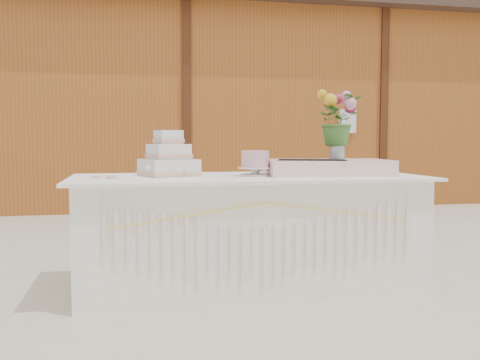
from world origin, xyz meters
name	(u,v)px	position (x,y,z in m)	size (l,w,h in m)	color
ground	(249,286)	(0.00, 0.00, 0.00)	(80.00, 80.00, 0.00)	beige
barn	(174,103)	(-0.01, 5.99, 1.68)	(12.60, 4.60, 3.30)	#924F1E
cake_table	(249,231)	(0.00, 0.00, 0.39)	(2.40, 1.00, 0.77)	white
wedding_cake	(169,160)	(-0.54, 0.12, 0.88)	(0.44, 0.44, 0.31)	silver
pink_cake_stand	(255,162)	(0.04, -0.02, 0.87)	(0.24, 0.24, 0.17)	silver
satin_runner	(327,167)	(0.57, 0.00, 0.82)	(0.86, 0.50, 0.11)	#F7CFC7
flower_vase	(337,149)	(0.65, 0.03, 0.95)	(0.11, 0.11, 0.15)	silver
bouquet	(337,114)	(0.65, 0.03, 1.20)	(0.33, 0.28, 0.36)	#3E6B2B
loose_flowers	(104,176)	(-0.97, 0.01, 0.78)	(0.14, 0.34, 0.02)	pink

